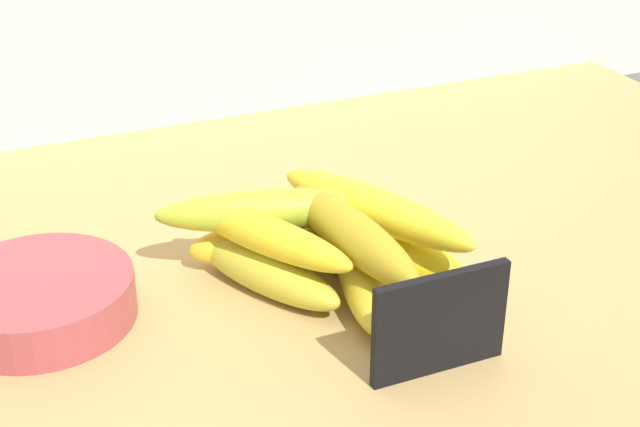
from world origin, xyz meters
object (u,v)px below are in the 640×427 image
(chalkboard_sign, at_px, (439,327))
(banana_6, at_px, (268,210))
(banana_2, at_px, (368,252))
(banana_7, at_px, (268,236))
(banana_1, at_px, (272,241))
(banana_4, at_px, (334,228))
(banana_0, at_px, (362,211))
(fruit_bowl, at_px, (40,299))
(banana_8, at_px, (351,234))
(banana_3, at_px, (267,273))
(banana_5, at_px, (363,276))
(banana_9, at_px, (375,208))

(chalkboard_sign, relative_size, banana_6, 0.56)
(banana_2, xyz_separation_m, banana_7, (-0.09, 0.01, 0.03))
(banana_1, height_order, banana_2, banana_2)
(banana_1, distance_m, banana_4, 0.06)
(banana_0, bearing_deg, banana_6, -162.68)
(banana_2, bearing_deg, fruit_bowl, 171.52)
(banana_1, relative_size, banana_8, 0.78)
(banana_1, bearing_deg, banana_7, -113.28)
(chalkboard_sign, relative_size, banana_7, 0.63)
(banana_7, relative_size, banana_8, 0.91)
(banana_2, height_order, banana_3, banana_2)
(banana_3, relative_size, banana_8, 0.83)
(chalkboard_sign, height_order, banana_5, chalkboard_sign)
(banana_0, bearing_deg, banana_8, -120.65)
(banana_0, xyz_separation_m, banana_7, (-0.12, -0.07, 0.03))
(banana_0, bearing_deg, chalkboard_sign, -101.14)
(banana_4, height_order, banana_8, banana_8)
(chalkboard_sign, height_order, banana_6, chalkboard_sign)
(banana_9, bearing_deg, banana_5, -127.88)
(banana_1, height_order, banana_7, banana_7)
(fruit_bowl, distance_m, banana_0, 0.31)
(banana_0, xyz_separation_m, banana_9, (-0.02, -0.07, 0.04))
(banana_0, distance_m, banana_1, 0.10)
(banana_4, relative_size, banana_9, 0.72)
(banana_0, relative_size, banana_5, 0.90)
(chalkboard_sign, xyz_separation_m, banana_0, (0.04, 0.22, -0.02))
(banana_5, xyz_separation_m, banana_7, (-0.07, 0.04, 0.03))
(chalkboard_sign, xyz_separation_m, banana_7, (-0.08, 0.15, 0.02))
(chalkboard_sign, distance_m, banana_9, 0.15)
(banana_5, bearing_deg, banana_3, 151.67)
(fruit_bowl, bearing_deg, banana_3, -10.63)
(banana_9, bearing_deg, banana_0, 71.86)
(chalkboard_sign, distance_m, banana_1, 0.21)
(banana_4, height_order, banana_7, banana_7)
(banana_8, bearing_deg, banana_0, 59.35)
(banana_2, bearing_deg, banana_4, 95.98)
(chalkboard_sign, xyz_separation_m, banana_8, (-0.02, 0.12, 0.02))
(banana_9, bearing_deg, banana_2, -153.08)
(fruit_bowl, distance_m, banana_5, 0.27)
(fruit_bowl, relative_size, banana_4, 1.03)
(fruit_bowl, xyz_separation_m, banana_4, (0.27, 0.02, -0.00))
(banana_9, bearing_deg, banana_7, 178.15)
(banana_3, relative_size, banana_9, 0.76)
(chalkboard_sign, xyz_separation_m, fruit_bowl, (-0.26, 0.19, -0.02))
(banana_3, relative_size, banana_7, 0.90)
(banana_1, bearing_deg, banana_3, -114.96)
(chalkboard_sign, relative_size, banana_1, 0.73)
(fruit_bowl, relative_size, banana_1, 1.04)
(banana_9, bearing_deg, banana_6, 156.91)
(fruit_bowl, distance_m, banana_8, 0.26)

